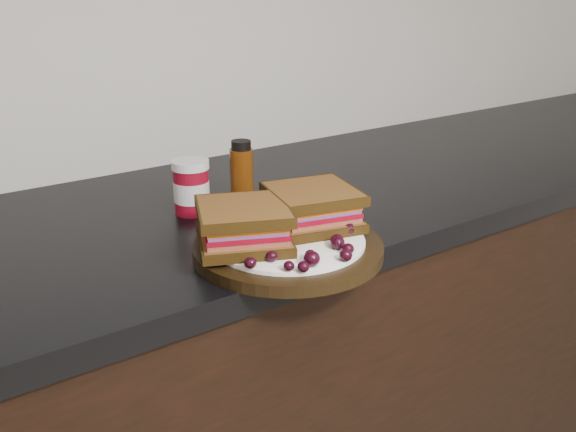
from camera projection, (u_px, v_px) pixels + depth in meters
name	position (u px, v px, depth m)	size (l,w,h in m)	color
base_cabinets	(220.00, 428.00, 1.29)	(3.96, 0.58, 0.86)	black
countertop	(210.00, 220.00, 1.13)	(3.98, 0.60, 0.04)	black
plate	(288.00, 248.00, 0.94)	(0.28, 0.28, 0.02)	black
sandwich_left	(244.00, 225.00, 0.91)	(0.13, 0.13, 0.06)	brown
sandwich_right	(313.00, 207.00, 0.98)	(0.13, 0.13, 0.06)	brown
grape_0	(250.00, 263.00, 0.84)	(0.02, 0.02, 0.02)	black
grape_1	(272.00, 256.00, 0.86)	(0.02, 0.02, 0.02)	black
grape_2	(289.00, 266.00, 0.84)	(0.01, 0.01, 0.01)	black
grape_3	(304.00, 267.00, 0.83)	(0.02, 0.02, 0.01)	black
grape_4	(312.00, 259.00, 0.85)	(0.02, 0.02, 0.02)	black
grape_5	(310.00, 255.00, 0.87)	(0.02, 0.02, 0.02)	black
grape_6	(346.00, 255.00, 0.86)	(0.02, 0.02, 0.02)	black
grape_7	(348.00, 249.00, 0.88)	(0.02, 0.02, 0.02)	black
grape_8	(338.00, 243.00, 0.90)	(0.02, 0.02, 0.02)	black
grape_9	(337.00, 240.00, 0.91)	(0.02, 0.02, 0.02)	black
grape_10	(349.00, 229.00, 0.95)	(0.02, 0.02, 0.02)	black
grape_11	(333.00, 228.00, 0.96)	(0.02, 0.02, 0.02)	black
grape_12	(346.00, 223.00, 0.97)	(0.02, 0.02, 0.02)	black
grape_13	(325.00, 215.00, 1.01)	(0.02, 0.02, 0.02)	black
grape_14	(308.00, 215.00, 1.01)	(0.02, 0.02, 0.02)	black
grape_15	(297.00, 223.00, 0.97)	(0.02, 0.02, 0.02)	black
grape_16	(244.00, 231.00, 0.94)	(0.02, 0.02, 0.02)	black
grape_17	(242.00, 235.00, 0.93)	(0.02, 0.02, 0.02)	black
grape_18	(226.00, 243.00, 0.90)	(0.02, 0.02, 0.02)	black
grape_19	(239.00, 245.00, 0.90)	(0.02, 0.02, 0.02)	black
grape_20	(264.00, 249.00, 0.88)	(0.02, 0.02, 0.02)	black
grape_21	(249.00, 238.00, 0.92)	(0.01, 0.01, 0.01)	black
grape_22	(242.00, 241.00, 0.91)	(0.02, 0.02, 0.01)	black
grape_23	(226.00, 248.00, 0.88)	(0.02, 0.02, 0.02)	black
condiment_jar	(191.00, 187.00, 1.09)	(0.06, 0.06, 0.09)	maroon
oil_bottle	(242.00, 172.00, 1.14)	(0.04, 0.04, 0.12)	#532608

